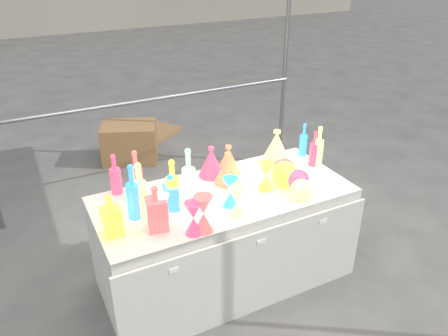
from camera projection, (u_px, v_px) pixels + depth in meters
name	position (u px, v px, depth m)	size (l,w,h in m)	color
ground	(224.00, 276.00, 3.40)	(80.00, 80.00, 0.00)	slate
display_table	(225.00, 238.00, 3.22)	(1.84, 0.83, 0.75)	silver
cardboard_box_closed	(130.00, 142.00, 5.12)	(0.62, 0.45, 0.45)	#986E44
cardboard_box_flat	(151.00, 134.00, 5.84)	(0.71, 0.51, 0.06)	#986E44
bottle_2	(137.00, 176.00, 2.89)	(0.08, 0.08, 0.37)	orange
bottle_3	(115.00, 174.00, 2.99)	(0.08, 0.08, 0.30)	#1E2EAF
bottle_4	(140.00, 190.00, 2.73)	(0.09, 0.09, 0.38)	#167289
bottle_5	(189.00, 177.00, 2.85)	(0.09, 0.09, 0.41)	#CD2987
bottle_6	(173.00, 184.00, 2.82)	(0.09, 0.09, 0.35)	#DB4514
bottle_7	(133.00, 192.00, 2.70)	(0.09, 0.09, 0.38)	#188538
decanter_0	(111.00, 215.00, 2.57)	(0.11, 0.11, 0.27)	#DB4514
decanter_1	(156.00, 208.00, 2.62)	(0.13, 0.13, 0.30)	orange
decanter_2	(171.00, 192.00, 2.83)	(0.10, 0.10, 0.25)	#188538
hourglass_0	(203.00, 214.00, 2.61)	(0.12, 0.12, 0.24)	orange
hourglass_1	(193.00, 218.00, 2.59)	(0.11, 0.11, 0.21)	#1E2EAF
hourglass_2	(237.00, 202.00, 2.76)	(0.11, 0.11, 0.21)	#167289
hourglass_3	(162.00, 210.00, 2.67)	(0.10, 0.10, 0.21)	#CD2987
hourglass_4	(266.00, 176.00, 3.05)	(0.11, 0.11, 0.21)	#DB4514
hourglass_5	(231.00, 192.00, 2.87)	(0.10, 0.10, 0.21)	#188538
globe_0	(285.00, 175.00, 3.14)	(0.19, 0.19, 0.15)	#DB4514
globe_1	(302.00, 191.00, 2.96)	(0.16, 0.16, 0.13)	#167289
globe_2	(284.00, 169.00, 3.23)	(0.17, 0.17, 0.14)	orange
globe_3	(298.00, 181.00, 3.09)	(0.16, 0.16, 0.13)	#1E2EAF
lampshade_0	(228.00, 168.00, 3.14)	(0.20, 0.20, 0.24)	gold
lampshade_1	(228.00, 159.00, 3.27)	(0.19, 0.19, 0.23)	gold
lampshade_2	(211.00, 161.00, 3.24)	(0.20, 0.20, 0.23)	#1E2EAF
lampshade_3	(276.00, 147.00, 3.40)	(0.24, 0.24, 0.29)	#167289
bottle_8	(304.00, 139.00, 3.54)	(0.06, 0.06, 0.28)	#188538
bottle_10	(314.00, 148.00, 3.38)	(0.06, 0.06, 0.29)	#1E2EAF
bottle_11	(319.00, 146.00, 3.38)	(0.07, 0.07, 0.32)	#167289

